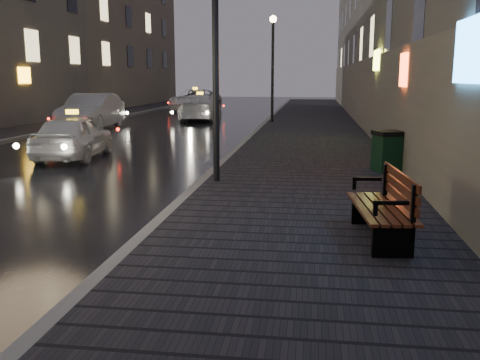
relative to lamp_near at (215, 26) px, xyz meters
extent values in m
cube|color=black|center=(2.05, 15.00, -3.41)|extent=(4.60, 58.00, 0.15)
cube|color=slate|center=(-0.35, 15.00, -3.41)|extent=(0.20, 58.00, 0.15)
cube|color=black|center=(-10.55, 15.00, -3.41)|extent=(2.40, 58.00, 0.15)
cube|color=slate|center=(-9.25, 15.00, -3.41)|extent=(0.20, 58.00, 0.15)
cube|color=#6B6051|center=(-15.35, 33.00, 2.01)|extent=(6.00, 22.00, 11.00)
cylinder|color=black|center=(0.00, 0.00, -0.84)|extent=(0.14, 0.14, 5.00)
cylinder|color=black|center=(0.00, 16.00, -0.84)|extent=(0.14, 0.14, 5.00)
sphere|color=#FFD88C|center=(0.00, 16.00, 1.76)|extent=(0.36, 0.36, 0.36)
cube|color=black|center=(3.17, -4.79, -3.13)|extent=(0.54, 0.11, 0.43)
cube|color=black|center=(3.40, -4.76, -2.75)|extent=(0.07, 0.07, 0.75)
cube|color=black|center=(3.12, -4.79, -2.61)|extent=(0.45, 0.09, 0.05)
cube|color=black|center=(3.02, -3.19, -3.13)|extent=(0.54, 0.11, 0.43)
cube|color=black|center=(3.25, -3.17, -2.75)|extent=(0.07, 0.07, 0.75)
cube|color=black|center=(2.97, -3.20, -2.61)|extent=(0.45, 0.09, 0.05)
cube|color=#4D2110|center=(3.10, -3.99, -2.88)|extent=(0.84, 1.97, 0.04)
cube|color=#4D2110|center=(3.35, -3.97, -2.57)|extent=(0.22, 1.91, 0.43)
cube|color=black|center=(3.95, 1.78, -2.90)|extent=(0.78, 0.78, 0.88)
cube|color=black|center=(3.95, 1.78, -2.40)|extent=(0.84, 0.84, 0.11)
imported|color=silver|center=(-5.05, 3.67, -2.82)|extent=(2.02, 4.08, 1.34)
imported|color=#A0A1A8|center=(-8.11, 12.18, -2.66)|extent=(2.13, 5.17, 1.66)
imported|color=white|center=(-4.21, 18.06, -2.76)|extent=(2.52, 5.20, 1.46)
imported|color=white|center=(-6.39, 26.64, -2.71)|extent=(3.22, 5.84, 1.55)
camera|label=1|loc=(2.12, -11.57, -1.04)|focal=40.00mm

